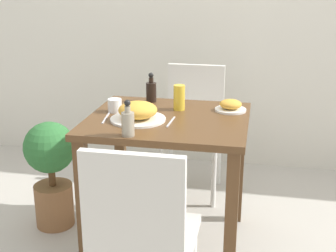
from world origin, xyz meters
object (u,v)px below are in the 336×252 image
object	(u,v)px
side_plate	(231,106)
potted_plant_left	(51,167)
chair_near	(141,232)
chair_far	(193,123)
juice_glass	(179,98)
condiment_bottle	(128,122)
food_plate	(138,112)
drink_cup	(115,105)
sauce_bottle	(151,91)

from	to	relation	value
side_plate	potted_plant_left	size ratio (longest dim) A/B	0.26
chair_near	chair_far	xyz separation A→B (m)	(-0.00, 1.47, 0.00)
chair_far	juice_glass	size ratio (longest dim) A/B	6.23
side_plate	condiment_bottle	size ratio (longest dim) A/B	0.99
food_plate	potted_plant_left	distance (m)	0.73
chair_far	drink_cup	distance (m)	0.82
chair_far	side_plate	distance (m)	0.68
potted_plant_left	condiment_bottle	bearing A→B (deg)	-32.28
juice_glass	condiment_bottle	size ratio (longest dim) A/B	0.80
chair_near	chair_far	size ratio (longest dim) A/B	1.00
chair_far	potted_plant_left	distance (m)	1.03
chair_far	drink_cup	size ratio (longest dim) A/B	11.50
chair_near	juice_glass	xyz separation A→B (m)	(-0.00, 0.89, 0.33)
juice_glass	condiment_bottle	bearing A→B (deg)	-108.41
chair_near	side_plate	distance (m)	1.01
side_plate	drink_cup	distance (m)	0.65
chair_near	drink_cup	size ratio (longest dim) A/B	11.50
side_plate	juice_glass	bearing A→B (deg)	-172.74
sauce_bottle	food_plate	bearing A→B (deg)	-87.47
food_plate	condiment_bottle	bearing A→B (deg)	-86.01
juice_glass	chair_near	bearing A→B (deg)	-89.78
chair_near	side_plate	world-z (taller)	chair_near
drink_cup	potted_plant_left	distance (m)	0.58
chair_far	side_plate	bearing A→B (deg)	-62.09
food_plate	side_plate	size ratio (longest dim) A/B	1.66
chair_near	condiment_bottle	world-z (taller)	condiment_bottle
drink_cup	sauce_bottle	distance (m)	0.29
chair_far	sauce_bottle	bearing A→B (deg)	-113.68
condiment_bottle	potted_plant_left	size ratio (longest dim) A/B	0.27
food_plate	drink_cup	world-z (taller)	food_plate
drink_cup	juice_glass	size ratio (longest dim) A/B	0.54
chair_near	sauce_bottle	bearing A→B (deg)	-79.15
food_plate	potted_plant_left	xyz separation A→B (m)	(-0.58, 0.13, -0.42)
chair_far	condiment_bottle	world-z (taller)	condiment_bottle
drink_cup	sauce_bottle	size ratio (longest dim) A/B	0.43
chair_far	condiment_bottle	bearing A→B (deg)	-98.56
food_plate	side_plate	world-z (taller)	food_plate
chair_far	condiment_bottle	distance (m)	1.12
sauce_bottle	potted_plant_left	size ratio (longest dim) A/B	0.27
potted_plant_left	chair_near	bearing A→B (deg)	-45.97
food_plate	sauce_bottle	world-z (taller)	sauce_bottle
drink_cup	sauce_bottle	bearing A→B (deg)	58.79
drink_cup	juice_glass	world-z (taller)	juice_glass
drink_cup	chair_far	bearing A→B (deg)	63.49
juice_glass	sauce_bottle	size ratio (longest dim) A/B	0.80
food_plate	side_plate	bearing A→B (deg)	30.50
chair_near	sauce_bottle	distance (m)	1.10
chair_near	food_plate	bearing A→B (deg)	-74.58
drink_cup	condiment_bottle	bearing A→B (deg)	-63.79
side_plate	juice_glass	distance (m)	0.29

